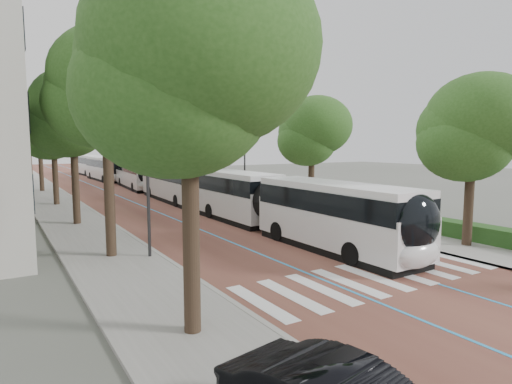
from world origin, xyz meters
TOP-DOWN VIEW (x-y plane):
  - ground at (0.00, 0.00)m, footprint 160.00×160.00m
  - road at (0.00, 40.00)m, footprint 11.00×140.00m
  - sidewalk_left at (-7.50, 40.00)m, footprint 4.00×140.00m
  - sidewalk_right at (7.50, 40.00)m, footprint 4.00×140.00m
  - kerb_left at (-5.60, 40.00)m, footprint 0.20×140.00m
  - kerb_right at (5.60, 40.00)m, footprint 0.20×140.00m
  - zebra_crossing at (0.20, 1.00)m, footprint 10.55×3.60m
  - lane_line_left at (-1.60, 40.00)m, footprint 0.12×126.00m
  - lane_line_right at (1.60, 40.00)m, footprint 0.12×126.00m
  - streetlight_far at (6.62, 22.00)m, footprint 1.82×0.20m
  - lamp_post_left at (-6.10, 8.00)m, footprint 0.14×0.14m
  - trees_left at (-7.50, 28.01)m, footprint 6.41×61.11m
  - trees_right at (7.70, 24.92)m, footprint 5.86×47.50m
  - lead_bus at (1.78, 8.70)m, footprint 2.62×18.41m
  - bus_queued_0 at (1.81, 25.20)m, footprint 2.92×12.47m
  - bus_queued_1 at (2.08, 38.11)m, footprint 3.34×12.54m
  - bus_queued_2 at (1.40, 50.79)m, footprint 2.89×12.47m
  - bus_queued_3 at (1.53, 63.87)m, footprint 2.97×12.48m

SIDE VIEW (x-z plane):
  - ground at x=0.00m, z-range 0.00..0.00m
  - road at x=0.00m, z-range 0.00..0.02m
  - lane_line_left at x=-1.60m, z-range 0.02..0.03m
  - lane_line_right at x=1.60m, z-range 0.02..0.03m
  - zebra_crossing at x=0.20m, z-range 0.02..0.03m
  - sidewalk_left at x=-7.50m, z-range 0.00..0.12m
  - sidewalk_right at x=7.50m, z-range 0.00..0.12m
  - kerb_left at x=-5.60m, z-range -0.01..0.13m
  - kerb_right at x=5.60m, z-range -0.01..0.13m
  - bus_queued_0 at x=1.81m, z-range 0.02..3.22m
  - bus_queued_1 at x=2.08m, z-range 0.02..3.22m
  - bus_queued_2 at x=1.40m, z-range 0.02..3.22m
  - bus_queued_3 at x=1.53m, z-range 0.02..3.22m
  - lead_bus at x=1.78m, z-range 0.03..3.23m
  - lamp_post_left at x=-6.10m, z-range 0.12..8.12m
  - streetlight_far at x=6.62m, z-range 0.82..8.82m
  - trees_right at x=7.70m, z-range 1.49..9.69m
  - trees_left at x=-7.50m, z-range 1.81..12.15m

